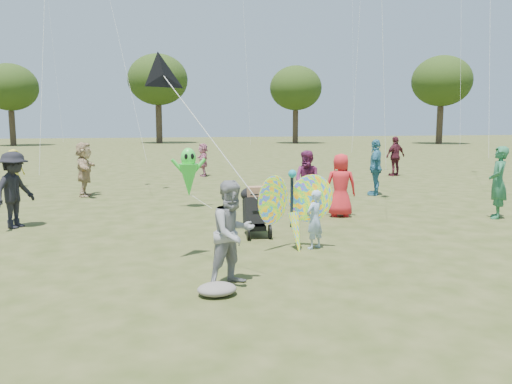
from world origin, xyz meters
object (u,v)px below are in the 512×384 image
(child_girl, at_px, (315,219))
(crowd_c, at_px, (375,167))
(crowd_b, at_px, (14,190))
(alien_kite, at_px, (189,174))
(adult_man, at_px, (233,233))
(crowd_h, at_px, (395,156))
(crowd_j, at_px, (203,160))
(crowd_a, at_px, (341,185))
(butterfly_kite, at_px, (294,209))
(crowd_e, at_px, (308,181))
(crowd_f, at_px, (498,183))
(jogging_stroller, at_px, (254,208))
(crowd_d, at_px, (84,169))
(crowd_g, at_px, (14,168))

(child_girl, distance_m, crowd_c, 7.92)
(crowd_b, xyz_separation_m, alien_kite, (4.31, 1.83, 0.07))
(adult_man, distance_m, crowd_h, 17.25)
(crowd_c, relative_size, crowd_h, 1.03)
(crowd_h, distance_m, crowd_j, 8.94)
(child_girl, bearing_deg, crowd_a, -152.17)
(butterfly_kite, bearing_deg, alien_kite, 103.35)
(child_girl, distance_m, butterfly_kite, 0.47)
(alien_kite, bearing_deg, crowd_h, 30.86)
(adult_man, distance_m, crowd_e, 6.53)
(child_girl, bearing_deg, crowd_f, 167.22)
(crowd_b, bearing_deg, adult_man, -113.34)
(adult_man, relative_size, crowd_j, 1.05)
(child_girl, relative_size, crowd_h, 0.63)
(child_girl, xyz_separation_m, adult_man, (-2.02, -1.75, 0.22))
(crowd_e, bearing_deg, child_girl, -69.07)
(crowd_e, xyz_separation_m, crowd_f, (4.37, -2.14, 0.08))
(crowd_b, relative_size, crowd_c, 0.94)
(crowd_a, distance_m, crowd_b, 7.98)
(jogging_stroller, bearing_deg, alien_kite, 110.28)
(child_girl, xyz_separation_m, crowd_a, (1.93, 2.99, 0.25))
(child_girl, bearing_deg, jogging_stroller, -88.93)
(crowd_c, height_order, butterfly_kite, crowd_c)
(butterfly_kite, relative_size, alien_kite, 1.01)
(crowd_d, height_order, jogging_stroller, crowd_d)
(crowd_d, distance_m, crowd_j, 7.28)
(adult_man, bearing_deg, crowd_h, 26.39)
(crowd_g, xyz_separation_m, butterfly_kite, (7.13, -11.88, 0.06))
(crowd_b, bearing_deg, crowd_h, -31.17)
(crowd_f, relative_size, crowd_h, 1.01)
(butterfly_kite, xyz_separation_m, alien_kite, (-1.29, 5.45, 0.18))
(crowd_d, relative_size, crowd_j, 1.20)
(crowd_b, distance_m, crowd_f, 11.91)
(child_girl, distance_m, crowd_e, 4.09)
(crowd_j, distance_m, jogging_stroller, 12.65)
(child_girl, height_order, crowd_f, crowd_f)
(crowd_j, bearing_deg, child_girl, 4.62)
(crowd_f, bearing_deg, butterfly_kite, -36.39)
(crowd_b, height_order, crowd_d, crowd_d)
(adult_man, height_order, jogging_stroller, adult_man)
(crowd_h, xyz_separation_m, butterfly_kite, (-9.16, -11.69, -0.13))
(crowd_g, bearing_deg, adult_man, -112.17)
(adult_man, relative_size, butterfly_kite, 0.91)
(adult_man, bearing_deg, crowd_f, -1.02)
(crowd_b, height_order, crowd_j, crowd_b)
(crowd_f, bearing_deg, alien_kite, -78.52)
(butterfly_kite, bearing_deg, crowd_d, 116.95)
(crowd_a, xyz_separation_m, jogging_stroller, (-2.76, -1.56, -0.22))
(adult_man, distance_m, crowd_d, 10.75)
(crowd_c, distance_m, butterfly_kite, 8.14)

